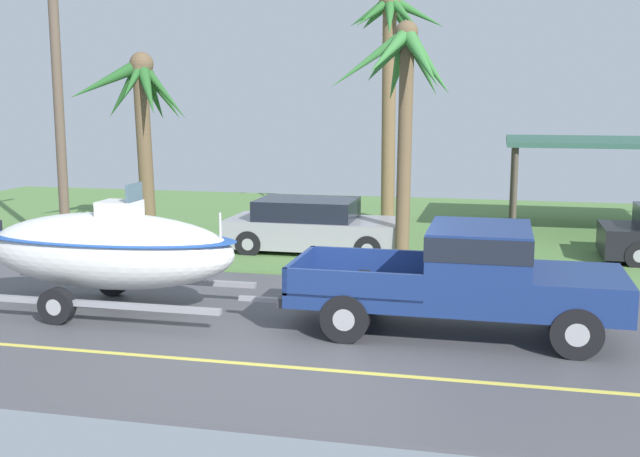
{
  "coord_description": "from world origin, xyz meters",
  "views": [
    {
      "loc": [
        2.39,
        -12.36,
        3.91
      ],
      "look_at": [
        -0.71,
        1.05,
        1.6
      ],
      "focal_mm": 43.74,
      "sensor_mm": 36.0,
      "label": 1
    }
  ],
  "objects_px": {
    "pickup_truck_towing": "(476,275)",
    "parked_sedan_far": "(313,227)",
    "palm_tree_near_right": "(141,103)",
    "palm_tree_near_left": "(403,81)",
    "palm_tree_mid": "(391,51)",
    "boat_on_trailer": "(108,250)",
    "utility_pole": "(57,76)",
    "carport_awning": "(627,144)"
  },
  "relations": [
    {
      "from": "pickup_truck_towing",
      "to": "parked_sedan_far",
      "type": "xyz_separation_m",
      "value": [
        -4.25,
        6.14,
        -0.35
      ]
    },
    {
      "from": "pickup_truck_towing",
      "to": "palm_tree_near_right",
      "type": "distance_m",
      "value": 12.13
    },
    {
      "from": "pickup_truck_towing",
      "to": "palm_tree_near_right",
      "type": "xyz_separation_m",
      "value": [
        -9.38,
        7.19,
        2.74
      ]
    },
    {
      "from": "palm_tree_near_left",
      "to": "palm_tree_mid",
      "type": "xyz_separation_m",
      "value": [
        -1.15,
        6.15,
        1.03
      ]
    },
    {
      "from": "boat_on_trailer",
      "to": "utility_pole",
      "type": "xyz_separation_m",
      "value": [
        -3.43,
        4.22,
        3.28
      ]
    },
    {
      "from": "pickup_truck_towing",
      "to": "utility_pole",
      "type": "bearing_deg",
      "value": 157.31
    },
    {
      "from": "boat_on_trailer",
      "to": "carport_awning",
      "type": "relative_size",
      "value": 0.92
    },
    {
      "from": "utility_pole",
      "to": "boat_on_trailer",
      "type": "bearing_deg",
      "value": -50.9
    },
    {
      "from": "parked_sedan_far",
      "to": "palm_tree_near_right",
      "type": "height_order",
      "value": "palm_tree_near_right"
    },
    {
      "from": "carport_awning",
      "to": "palm_tree_mid",
      "type": "distance_m",
      "value": 7.45
    },
    {
      "from": "pickup_truck_towing",
      "to": "boat_on_trailer",
      "type": "xyz_separation_m",
      "value": [
        -6.66,
        0.0,
        0.12
      ]
    },
    {
      "from": "palm_tree_near_right",
      "to": "utility_pole",
      "type": "bearing_deg",
      "value": -103.49
    },
    {
      "from": "palm_tree_near_left",
      "to": "palm_tree_near_right",
      "type": "bearing_deg",
      "value": 166.08
    },
    {
      "from": "palm_tree_near_left",
      "to": "palm_tree_near_right",
      "type": "relative_size",
      "value": 1.1
    },
    {
      "from": "palm_tree_near_left",
      "to": "palm_tree_mid",
      "type": "relative_size",
      "value": 0.78
    },
    {
      "from": "parked_sedan_far",
      "to": "palm_tree_near_right",
      "type": "xyz_separation_m",
      "value": [
        -5.13,
        1.04,
        3.09
      ]
    },
    {
      "from": "pickup_truck_towing",
      "to": "boat_on_trailer",
      "type": "bearing_deg",
      "value": 180.0
    },
    {
      "from": "pickup_truck_towing",
      "to": "boat_on_trailer",
      "type": "height_order",
      "value": "boat_on_trailer"
    },
    {
      "from": "palm_tree_mid",
      "to": "utility_pole",
      "type": "height_order",
      "value": "utility_pole"
    },
    {
      "from": "palm_tree_near_right",
      "to": "palm_tree_near_left",
      "type": "bearing_deg",
      "value": -13.92
    },
    {
      "from": "palm_tree_near_right",
      "to": "utility_pole",
      "type": "distance_m",
      "value": 3.13
    },
    {
      "from": "pickup_truck_towing",
      "to": "palm_tree_near_left",
      "type": "xyz_separation_m",
      "value": [
        -1.94,
        5.34,
        3.27
      ]
    },
    {
      "from": "palm_tree_mid",
      "to": "palm_tree_near_left",
      "type": "bearing_deg",
      "value": -79.4
    },
    {
      "from": "parked_sedan_far",
      "to": "palm_tree_mid",
      "type": "bearing_deg",
      "value": 77.72
    },
    {
      "from": "carport_awning",
      "to": "boat_on_trailer",
      "type": "bearing_deg",
      "value": -133.86
    },
    {
      "from": "pickup_truck_towing",
      "to": "parked_sedan_far",
      "type": "height_order",
      "value": "pickup_truck_towing"
    },
    {
      "from": "parked_sedan_far",
      "to": "utility_pole",
      "type": "relative_size",
      "value": 0.52
    },
    {
      "from": "carport_awning",
      "to": "pickup_truck_towing",
      "type": "bearing_deg",
      "value": -109.3
    },
    {
      "from": "parked_sedan_far",
      "to": "utility_pole",
      "type": "bearing_deg",
      "value": -161.75
    },
    {
      "from": "boat_on_trailer",
      "to": "palm_tree_near_right",
      "type": "xyz_separation_m",
      "value": [
        -2.72,
        7.19,
        2.62
      ]
    },
    {
      "from": "palm_tree_near_left",
      "to": "palm_tree_near_right",
      "type": "xyz_separation_m",
      "value": [
        -7.44,
        1.84,
        -0.53
      ]
    },
    {
      "from": "pickup_truck_towing",
      "to": "parked_sedan_far",
      "type": "distance_m",
      "value": 7.48
    },
    {
      "from": "boat_on_trailer",
      "to": "palm_tree_near_right",
      "type": "relative_size",
      "value": 1.19
    },
    {
      "from": "parked_sedan_far",
      "to": "palm_tree_mid",
      "type": "height_order",
      "value": "palm_tree_mid"
    },
    {
      "from": "pickup_truck_towing",
      "to": "palm_tree_near_right",
      "type": "relative_size",
      "value": 1.1
    },
    {
      "from": "boat_on_trailer",
      "to": "pickup_truck_towing",
      "type": "bearing_deg",
      "value": -0.0
    },
    {
      "from": "palm_tree_near_left",
      "to": "utility_pole",
      "type": "distance_m",
      "value": 8.23
    },
    {
      "from": "carport_awning",
      "to": "palm_tree_near_right",
      "type": "relative_size",
      "value": 1.3
    },
    {
      "from": "palm_tree_near_right",
      "to": "boat_on_trailer",
      "type": "bearing_deg",
      "value": -69.3
    },
    {
      "from": "boat_on_trailer",
      "to": "carport_awning",
      "type": "height_order",
      "value": "carport_awning"
    },
    {
      "from": "pickup_truck_towing",
      "to": "palm_tree_mid",
      "type": "distance_m",
      "value": 12.66
    },
    {
      "from": "utility_pole",
      "to": "palm_tree_mid",
      "type": "bearing_deg",
      "value": 46.1
    }
  ]
}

